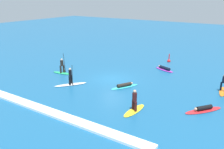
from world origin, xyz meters
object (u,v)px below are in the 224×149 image
(surfer_on_white_board, at_px, (71,81))
(surfer_on_orange_board, at_px, (223,87))
(surfer_on_purple_board, at_px, (164,69))
(marker_buoy, at_px, (169,61))
(surfer_on_green_board, at_px, (62,69))
(surfer_on_red_board, at_px, (203,109))
(surfer_on_teal_board, at_px, (125,86))
(surfer_on_yellow_board, at_px, (134,105))

(surfer_on_white_board, bearing_deg, surfer_on_orange_board, -28.28)
(surfer_on_purple_board, bearing_deg, marker_buoy, -52.03)
(surfer_on_purple_board, height_order, surfer_on_green_board, surfer_on_green_board)
(surfer_on_orange_board, xyz_separation_m, surfer_on_green_board, (-16.25, -4.15, -0.00))
(surfer_on_purple_board, bearing_deg, surfer_on_red_board, 151.88)
(surfer_on_orange_board, relative_size, surfer_on_teal_board, 0.92)
(surfer_on_white_board, relative_size, surfer_on_green_board, 1.17)
(surfer_on_white_board, bearing_deg, surfer_on_red_board, -48.42)
(surfer_on_teal_board, xyz_separation_m, surfer_on_purple_board, (0.90, 7.58, 0.00))
(surfer_on_green_board, distance_m, marker_buoy, 14.13)
(surfer_on_purple_board, xyz_separation_m, surfer_on_green_board, (-9.03, -7.75, 0.32))
(surfer_on_white_board, distance_m, marker_buoy, 14.66)
(surfer_on_teal_board, bearing_deg, surfer_on_red_board, -71.13)
(surfer_on_yellow_board, bearing_deg, surfer_on_orange_board, 151.06)
(surfer_on_white_board, height_order, surfer_on_yellow_board, surfer_on_white_board)
(surfer_on_white_board, xyz_separation_m, surfer_on_red_board, (12.45, 1.42, -0.25))
(surfer_on_purple_board, distance_m, surfer_on_yellow_board, 11.87)
(surfer_on_green_board, height_order, surfer_on_red_board, surfer_on_green_board)
(surfer_on_yellow_board, bearing_deg, surfer_on_white_board, -99.09)
(surfer_on_teal_board, distance_m, surfer_on_green_board, 8.14)
(surfer_on_teal_board, xyz_separation_m, marker_buoy, (-0.09, 11.44, 0.03))
(surfer_on_purple_board, distance_m, surfer_on_green_board, 11.91)
(surfer_on_purple_board, bearing_deg, surfer_on_orange_board, 177.00)
(surfer_on_green_board, bearing_deg, surfer_on_orange_board, 5.82)
(surfer_on_orange_board, height_order, surfer_on_red_board, surfer_on_orange_board)
(surfer_on_white_board, height_order, surfer_on_teal_board, surfer_on_white_board)
(surfer_on_red_board, bearing_deg, surfer_on_green_board, -57.19)
(surfer_on_red_board, distance_m, marker_buoy, 14.73)
(surfer_on_teal_board, height_order, marker_buoy, marker_buoy)
(surfer_on_green_board, bearing_deg, surfer_on_teal_board, -7.32)
(surfer_on_white_board, distance_m, surfer_on_teal_board, 5.34)
(surfer_on_orange_board, xyz_separation_m, surfer_on_red_board, (-0.39, -5.02, -0.34))
(marker_buoy, bearing_deg, surfer_on_yellow_board, -77.58)
(surfer_on_orange_board, bearing_deg, marker_buoy, -140.40)
(surfer_on_green_board, bearing_deg, marker_buoy, 46.79)
(surfer_on_green_board, relative_size, surfer_on_red_board, 0.81)
(surfer_on_white_board, relative_size, surfer_on_orange_board, 1.10)
(surfer_on_yellow_board, xyz_separation_m, surfer_on_red_board, (4.40, 2.99, -0.34))
(surfer_on_purple_board, height_order, surfer_on_red_board, surfer_on_purple_board)
(surfer_on_red_board, xyz_separation_m, marker_buoy, (-7.81, 12.49, 0.04))
(surfer_on_green_board, xyz_separation_m, surfer_on_red_board, (15.85, -0.87, -0.34))
(surfer_on_purple_board, height_order, surfer_on_yellow_board, surfer_on_yellow_board)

